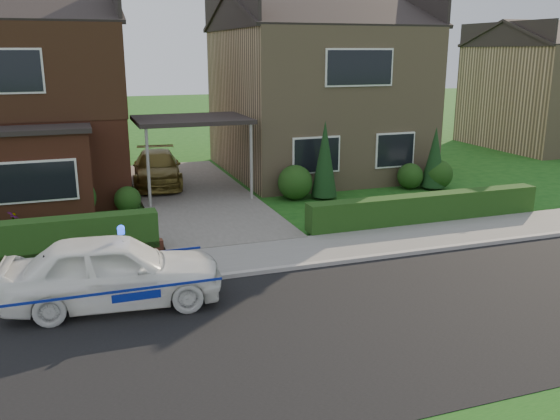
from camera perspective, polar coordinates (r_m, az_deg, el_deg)
name	(u,v)px	position (r m, az deg, el deg)	size (l,w,h in m)	color
ground	(314,331)	(11.11, 3.31, -11.55)	(120.00, 120.00, 0.00)	#164A13
road	(314,331)	(11.11, 3.31, -11.55)	(60.00, 6.00, 0.02)	black
kerb	(263,271)	(13.71, -1.62, -5.93)	(60.00, 0.16, 0.12)	#9E9993
sidewalk	(250,257)	(14.66, -2.89, -4.57)	(60.00, 2.00, 0.10)	slate
driveway	(194,195)	(21.10, -8.27, 1.47)	(3.80, 12.00, 0.12)	#666059
house_left	(10,85)	(23.15, -24.57, 10.89)	(7.50, 9.53, 7.25)	brown
house_right	(315,83)	(25.12, 3.36, 12.09)	(7.50, 8.06, 7.25)	#987F5D
carport_link	(192,121)	(20.60, -8.51, 8.48)	(3.80, 3.00, 2.77)	black
hedge_right	(425,224)	(18.13, 13.78, -1.28)	(7.50, 0.55, 0.80)	#143912
shrub_left_mid	(74,198)	(18.94, -19.23, 1.07)	(1.32, 1.32, 1.32)	#143912
shrub_left_near	(128,199)	(19.35, -14.46, 0.99)	(0.84, 0.84, 0.84)	#143912
shrub_right_near	(295,182)	(20.33, 1.46, 2.67)	(1.20, 1.20, 1.20)	#143912
shrub_right_mid	(410,176)	(22.46, 12.42, 3.20)	(0.96, 0.96, 0.96)	#143912
shrub_right_far	(438,174)	(22.74, 14.97, 3.34)	(1.08, 1.08, 1.08)	#143912
conifer_a	(325,162)	(20.38, 4.31, 4.67)	(0.90, 0.90, 2.60)	black
conifer_b	(434,160)	(22.53, 14.65, 4.71)	(0.90, 0.90, 2.20)	black
neighbour_right	(549,97)	(34.76, 24.43, 9.88)	(6.50, 7.00, 5.20)	#987F5D
police_car	(114,271)	(12.31, -15.71, -5.69)	(3.93, 4.43, 1.62)	white
driveway_car	(157,168)	(22.57, -11.75, 3.95)	(1.71, 4.21, 1.22)	brown
potted_plant_c	(14,224)	(17.95, -24.23, -1.25)	(0.38, 0.38, 0.67)	gray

